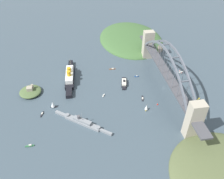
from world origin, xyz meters
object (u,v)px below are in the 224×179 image
Objects in this scene: small_boat_2 at (104,95)px; small_boat_3 at (137,76)px; harbor_arch_bridge at (166,73)px; small_boat_1 at (143,98)px; small_boat_4 at (42,114)px; naval_cruiser at (82,122)px; channel_marker_buoy at (158,104)px; small_boat_6 at (112,69)px; small_boat_7 at (30,146)px; ocean_liner at (70,76)px; harbor_ferry_steamer at (124,83)px; small_boat_5 at (53,104)px; seaplane_second_in_formation at (181,72)px; small_boat_0 at (146,107)px; seaplane_taxiing_near_bridge at (198,101)px; fort_island_mid_harbor at (30,91)px.

small_boat_3 is (38.72, -59.46, 0.01)m from small_boat_2.
small_boat_2 is (-2.78, 92.77, -27.08)m from harbor_arch_bridge.
small_boat_1 is 140.54m from small_boat_4.
channel_marker_buoy is at bearing -80.59° from naval_cruiser.
small_boat_1 is at bearing -106.20° from small_boat_2.
small_boat_3 is 158.41m from small_boat_4.
small_boat_7 is (-141.37, 121.21, 0.23)m from small_boat_6.
ocean_liner is at bearing 57.14° from small_boat_1.
naval_cruiser reaches higher than harbor_ferry_steamer.
small_boat_5 reaches higher than small_boat_1.
small_boat_1 is at bearing 48.35° from channel_marker_buoy.
harbor_arch_bridge is 58.87m from seaplane_second_in_formation.
small_boat_0 is at bearing -83.46° from naval_cruiser.
small_boat_0 is (-61.59, -17.77, 2.16)m from harbor_ferry_steamer.
channel_marker_buoy reaches higher than small_boat_1.
small_boat_5 is (-50.81, 131.13, 4.34)m from small_boat_3.
naval_cruiser reaches higher than small_boat_6.
seaplane_second_in_formation is 94.85m from small_boat_1.
small_boat_0 reaches higher than small_boat_6.
naval_cruiser is at bearing 132.96° from small_boat_3.
seaplane_taxiing_near_bridge reaches higher than small_boat_1.
ocean_liner is 143.63m from channel_marker_buoy.
small_boat_1 is 54.73m from small_boat_3.
naval_cruiser is at bearing -135.94° from fort_island_mid_harbor.
small_boat_1 is at bearing -122.86° from ocean_liner.
channel_marker_buoy is at bearing 137.43° from seaplane_second_in_formation.
seaplane_second_in_formation reaches higher than small_boat_4.
harbor_arch_bridge reaches higher than fort_island_mid_harbor.
naval_cruiser is at bearing -67.33° from small_boat_7.
small_boat_1 is at bearing -160.19° from small_boat_6.
fort_island_mid_harbor reaches higher than harbor_ferry_steamer.
harbor_ferry_steamer is 164.00m from small_boat_7.
small_boat_5 is (23.14, 201.63, 2.91)m from seaplane_taxiing_near_bridge.
small_boat_0 is 109.23m from small_boat_6.
seaplane_taxiing_near_bridge is (13.60, -164.51, -0.56)m from naval_cruiser.
harbor_ferry_steamer is at bearing 58.52° from seaplane_taxiing_near_bridge.
fort_island_mid_harbor is 49.60m from small_boat_5.
harbor_arch_bridge is 96.68m from small_boat_2.
ocean_liner is 35.10× the size of channel_marker_buoy.
seaplane_second_in_formation reaches higher than small_boat_6.
small_boat_0 is 65.75m from small_boat_2.
small_boat_5 is 4.07× the size of channel_marker_buoy.
harbor_ferry_steamer is 3.14× the size of seaplane_second_in_formation.
channel_marker_buoy is at bearing -92.68° from small_boat_4.
naval_cruiser reaches higher than small_boat_2.
small_boat_1 is at bearing -153.69° from harbor_ferry_steamer.
seaplane_taxiing_near_bridge is (-59.54, -235.28, -1.24)m from fort_island_mid_harbor.
harbor_arch_bridge reaches higher than ocean_liner.
channel_marker_buoy is (-69.96, -12.18, 0.32)m from small_boat_3.
small_boat_5 is (3.68, 125.92, 4.43)m from small_boat_1.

